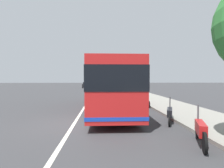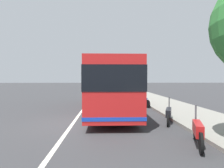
{
  "view_description": "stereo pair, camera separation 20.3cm",
  "coord_description": "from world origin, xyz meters",
  "px_view_note": "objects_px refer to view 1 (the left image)",
  "views": [
    {
      "loc": [
        -8.75,
        -1.36,
        2.18
      ],
      "look_at": [
        4.92,
        -2.16,
        1.83
      ],
      "focal_mm": 28.47,
      "sensor_mm": 36.0,
      "label": 1
    },
    {
      "loc": [
        -8.76,
        -1.56,
        2.18
      ],
      "look_at": [
        4.92,
        -2.16,
        1.83
      ],
      "focal_mm": 28.47,
      "sensor_mm": 36.0,
      "label": 2
    }
  ],
  "objects_px": {
    "car_far_distant": "(107,86)",
    "car_behind_bus": "(87,85)",
    "motorcycle_by_tree": "(201,131)",
    "car_oncoming": "(109,88)",
    "car_side_street": "(106,85)",
    "motorcycle_angled": "(170,113)",
    "motorcycle_nearest_curb": "(142,100)",
    "coach_bus": "(111,84)"
  },
  "relations": [
    {
      "from": "motorcycle_angled",
      "to": "motorcycle_by_tree",
      "type": "bearing_deg",
      "value": -160.75
    },
    {
      "from": "motorcycle_by_tree",
      "to": "car_oncoming",
      "type": "bearing_deg",
      "value": 26.47
    },
    {
      "from": "coach_bus",
      "to": "motorcycle_nearest_curb",
      "type": "relative_size",
      "value": 5.58
    },
    {
      "from": "motorcycle_angled",
      "to": "car_oncoming",
      "type": "relative_size",
      "value": 0.48
    },
    {
      "from": "motorcycle_angled",
      "to": "motorcycle_nearest_curb",
      "type": "distance_m",
      "value": 5.45
    },
    {
      "from": "car_oncoming",
      "to": "motorcycle_nearest_curb",
      "type": "bearing_deg",
      "value": -171.03
    },
    {
      "from": "motorcycle_nearest_curb",
      "to": "car_oncoming",
      "type": "xyz_separation_m",
      "value": [
        15.47,
        2.07,
        0.26
      ]
    },
    {
      "from": "car_oncoming",
      "to": "car_side_street",
      "type": "bearing_deg",
      "value": 0.97
    },
    {
      "from": "car_far_distant",
      "to": "car_oncoming",
      "type": "bearing_deg",
      "value": -179.03
    },
    {
      "from": "motorcycle_angled",
      "to": "car_oncoming",
      "type": "height_order",
      "value": "car_oncoming"
    },
    {
      "from": "motorcycle_by_tree",
      "to": "car_side_street",
      "type": "relative_size",
      "value": 0.44
    },
    {
      "from": "coach_bus",
      "to": "car_oncoming",
      "type": "xyz_separation_m",
      "value": [
        16.69,
        -0.52,
        -1.11
      ]
    },
    {
      "from": "car_oncoming",
      "to": "car_far_distant",
      "type": "bearing_deg",
      "value": 0.88
    },
    {
      "from": "coach_bus",
      "to": "car_far_distant",
      "type": "height_order",
      "value": "coach_bus"
    },
    {
      "from": "motorcycle_angled",
      "to": "car_behind_bus",
      "type": "relative_size",
      "value": 0.5
    },
    {
      "from": "car_oncoming",
      "to": "car_far_distant",
      "type": "distance_m",
      "value": 13.65
    },
    {
      "from": "car_far_distant",
      "to": "car_behind_bus",
      "type": "bearing_deg",
      "value": 59.1
    },
    {
      "from": "motorcycle_nearest_curb",
      "to": "car_behind_bus",
      "type": "bearing_deg",
      "value": -6.19
    },
    {
      "from": "motorcycle_nearest_curb",
      "to": "car_far_distant",
      "type": "height_order",
      "value": "car_far_distant"
    },
    {
      "from": "motorcycle_by_tree",
      "to": "car_far_distant",
      "type": "height_order",
      "value": "car_far_distant"
    },
    {
      "from": "motorcycle_by_tree",
      "to": "car_behind_bus",
      "type": "bearing_deg",
      "value": 31.45
    },
    {
      "from": "coach_bus",
      "to": "car_behind_bus",
      "type": "relative_size",
      "value": 2.92
    },
    {
      "from": "motorcycle_nearest_curb",
      "to": "car_side_street",
      "type": "relative_size",
      "value": 0.49
    },
    {
      "from": "motorcycle_angled",
      "to": "car_side_street",
      "type": "bearing_deg",
      "value": 25.35
    },
    {
      "from": "motorcycle_by_tree",
      "to": "motorcycle_angled",
      "type": "relative_size",
      "value": 0.95
    },
    {
      "from": "coach_bus",
      "to": "car_far_distant",
      "type": "relative_size",
      "value": 2.66
    },
    {
      "from": "car_oncoming",
      "to": "car_far_distant",
      "type": "xyz_separation_m",
      "value": [
        13.65,
        -0.11,
        -0.05
      ]
    },
    {
      "from": "car_far_distant",
      "to": "car_side_street",
      "type": "height_order",
      "value": "car_side_street"
    },
    {
      "from": "car_far_distant",
      "to": "car_behind_bus",
      "type": "relative_size",
      "value": 1.1
    },
    {
      "from": "car_side_street",
      "to": "motorcycle_angled",
      "type": "bearing_deg",
      "value": -177.56
    },
    {
      "from": "motorcycle_by_tree",
      "to": "car_behind_bus",
      "type": "height_order",
      "value": "car_behind_bus"
    },
    {
      "from": "motorcycle_angled",
      "to": "car_behind_bus",
      "type": "height_order",
      "value": "car_behind_bus"
    },
    {
      "from": "motorcycle_angled",
      "to": "motorcycle_nearest_curb",
      "type": "relative_size",
      "value": 0.95
    },
    {
      "from": "motorcycle_by_tree",
      "to": "car_side_street",
      "type": "bearing_deg",
      "value": 24.09
    },
    {
      "from": "car_oncoming",
      "to": "car_far_distant",
      "type": "height_order",
      "value": "car_oncoming"
    },
    {
      "from": "car_side_street",
      "to": "car_behind_bus",
      "type": "relative_size",
      "value": 1.06
    },
    {
      "from": "car_far_distant",
      "to": "car_behind_bus",
      "type": "xyz_separation_m",
      "value": [
        3.31,
        5.22,
        0.04
      ]
    },
    {
      "from": "motorcycle_by_tree",
      "to": "car_behind_bus",
      "type": "distance_m",
      "value": 41.63
    },
    {
      "from": "motorcycle_by_tree",
      "to": "car_side_street",
      "type": "distance_m",
      "value": 43.2
    },
    {
      "from": "coach_bus",
      "to": "car_oncoming",
      "type": "distance_m",
      "value": 16.74
    },
    {
      "from": "motorcycle_by_tree",
      "to": "car_far_distant",
      "type": "relative_size",
      "value": 0.43
    },
    {
      "from": "car_far_distant",
      "to": "car_side_street",
      "type": "relative_size",
      "value": 1.03
    }
  ]
}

